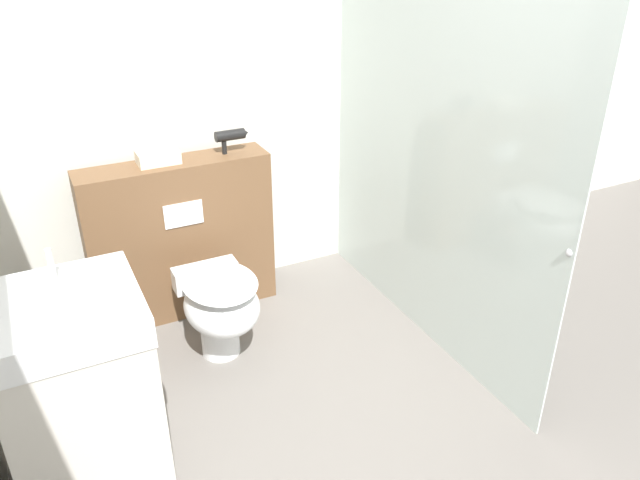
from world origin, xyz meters
TOP-DOWN VIEW (x-y plane):
  - wall_back at (0.00, 2.11)m, footprint 8.00×0.06m
  - partition_panel at (-0.34, 1.88)m, footprint 1.08×0.25m
  - shower_glass at (0.83, 1.08)m, footprint 0.04×2.00m
  - toilet at (-0.31, 1.30)m, footprint 0.39×0.58m
  - sink_vanity at (-1.07, 0.76)m, footprint 0.57×0.57m
  - hair_drier at (0.00, 1.88)m, footprint 0.20×0.06m
  - folded_towel at (-0.42, 1.90)m, footprint 0.23×0.15m

SIDE VIEW (x-z plane):
  - toilet at x=-0.31m, z-range 0.08..0.59m
  - sink_vanity at x=-1.07m, z-range -0.07..0.98m
  - partition_panel at x=-0.34m, z-range 0.00..0.96m
  - folded_towel at x=-0.42m, z-range 0.96..1.03m
  - shower_glass at x=0.83m, z-range 0.00..2.01m
  - hair_drier at x=0.00m, z-range 0.99..1.13m
  - wall_back at x=0.00m, z-range 0.00..2.50m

